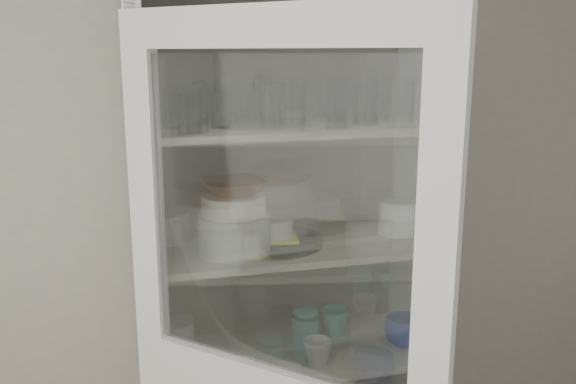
{
  "coord_description": "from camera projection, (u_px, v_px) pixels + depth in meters",
  "views": [
    {
      "loc": [
        -0.3,
        -0.65,
        1.89
      ],
      "look_at": [
        0.2,
        1.27,
        1.43
      ],
      "focal_mm": 38.0,
      "sensor_mm": 36.0,
      "label": 1
    }
  ],
  "objects": [
    {
      "name": "glass_platter",
      "position": [
        273.0,
        241.0,
        2.05
      ],
      "size": [
        0.42,
        0.42,
        0.02
      ],
      "primitive_type": "cylinder",
      "rotation": [
        0.0,
        0.0,
        0.27
      ],
      "color": "silver",
      "rests_on": "shelf_plates"
    },
    {
      "name": "mug_blue",
      "position": [
        403.0,
        331.0,
        2.19
      ],
      "size": [
        0.17,
        0.17,
        0.11
      ],
      "primitive_type": "imported",
      "rotation": [
        0.0,
        0.0,
        0.37
      ],
      "color": "navy",
      "rests_on": "shelf_mugs"
    },
    {
      "name": "tumbler_6",
      "position": [
        403.0,
        104.0,
        1.92
      ],
      "size": [
        0.08,
        0.08,
        0.15
      ],
      "primitive_type": "cylinder",
      "rotation": [
        0.0,
        0.0,
        0.17
      ],
      "color": "silver",
      "rests_on": "shelf_glass"
    },
    {
      "name": "wall_back",
      "position": [
        220.0,
        218.0,
        2.23
      ],
      "size": [
        3.6,
        0.02,
        2.6
      ],
      "primitive_type": "cube",
      "color": "#A7A6A2",
      "rests_on": "ground"
    },
    {
      "name": "tumbler_2",
      "position": [
        294.0,
        106.0,
        1.84
      ],
      "size": [
        0.09,
        0.09,
        0.15
      ],
      "primitive_type": "cylinder",
      "rotation": [
        0.0,
        0.0,
        0.32
      ],
      "color": "silver",
      "rests_on": "shelf_glass"
    },
    {
      "name": "tumbler_5",
      "position": [
        337.0,
        109.0,
        1.86
      ],
      "size": [
        0.07,
        0.07,
        0.12
      ],
      "primitive_type": "cylinder",
      "rotation": [
        0.0,
        0.0,
        0.14
      ],
      "color": "silver",
      "rests_on": "shelf_glass"
    },
    {
      "name": "teal_jar",
      "position": [
        305.0,
        327.0,
        2.21
      ],
      "size": [
        0.1,
        0.1,
        0.12
      ],
      "color": "#1A7D6E",
      "rests_on": "shelf_mugs"
    },
    {
      "name": "mug_teal",
      "position": [
        335.0,
        322.0,
        2.27
      ],
      "size": [
        0.11,
        0.11,
        0.1
      ],
      "primitive_type": "imported",
      "rotation": [
        0.0,
        0.0,
        0.02
      ],
      "color": "#1A7D6E",
      "rests_on": "shelf_mugs"
    },
    {
      "name": "measuring_cups",
      "position": [
        217.0,
        363.0,
        2.02
      ],
      "size": [
        0.11,
        0.11,
        0.04
      ],
      "primitive_type": "cylinder",
      "color": "silver",
      "rests_on": "shelf_mugs"
    },
    {
      "name": "goblet_0",
      "position": [
        201.0,
        100.0,
        2.01
      ],
      "size": [
        0.07,
        0.07,
        0.16
      ],
      "primitive_type": null,
      "color": "silver",
      "rests_on": "shelf_glass"
    },
    {
      "name": "tumbler_10",
      "position": [
        282.0,
        103.0,
        1.95
      ],
      "size": [
        0.09,
        0.09,
        0.15
      ],
      "primitive_type": "cylinder",
      "rotation": [
        0.0,
        0.0,
        -0.22
      ],
      "color": "silver",
      "rests_on": "shelf_glass"
    },
    {
      "name": "goblet_2",
      "position": [
        338.0,
        96.0,
        2.13
      ],
      "size": [
        0.07,
        0.07,
        0.16
      ],
      "primitive_type": null,
      "color": "silver",
      "rests_on": "shelf_glass"
    },
    {
      "name": "goblet_1",
      "position": [
        263.0,
        94.0,
        2.06
      ],
      "size": [
        0.08,
        0.08,
        0.19
      ],
      "primitive_type": null,
      "color": "silver",
      "rests_on": "shelf_glass"
    },
    {
      "name": "tumbler_0",
      "position": [
        188.0,
        110.0,
        1.75
      ],
      "size": [
        0.09,
        0.09,
        0.14
      ],
      "primitive_type": "cylinder",
      "rotation": [
        0.0,
        0.0,
        0.34
      ],
      "color": "silver",
      "rests_on": "shelf_glass"
    },
    {
      "name": "yellow_trivet",
      "position": [
        273.0,
        237.0,
        2.05
      ],
      "size": [
        0.18,
        0.18,
        0.01
      ],
      "primitive_type": "cube",
      "rotation": [
        0.0,
        0.0,
        -0.13
      ],
      "color": "#FFF940",
      "rests_on": "glass_platter"
    },
    {
      "name": "goblet_3",
      "position": [
        361.0,
        97.0,
        2.16
      ],
      "size": [
        0.07,
        0.07,
        0.15
      ],
      "primitive_type": null,
      "color": "silver",
      "rests_on": "shelf_glass"
    },
    {
      "name": "plate_stack_front",
      "position": [
        234.0,
        233.0,
        1.96
      ],
      "size": [
        0.24,
        0.24,
        0.13
      ],
      "primitive_type": "cylinder",
      "color": "silver",
      "rests_on": "shelf_plates"
    },
    {
      "name": "plate_stack_back",
      "position": [
        163.0,
        225.0,
        2.1
      ],
      "size": [
        0.2,
        0.2,
        0.1
      ],
      "primitive_type": "cylinder",
      "color": "silver",
      "rests_on": "shelf_plates"
    },
    {
      "name": "tumbler_7",
      "position": [
        174.0,
        107.0,
        1.89
      ],
      "size": [
        0.07,
        0.07,
        0.13
      ],
      "primitive_type": "cylinder",
      "rotation": [
        0.0,
        0.0,
        -0.18
      ],
      "color": "silver",
      "rests_on": "shelf_glass"
    },
    {
      "name": "white_ramekin",
      "position": [
        273.0,
        227.0,
        2.04
      ],
      "size": [
        0.15,
        0.15,
        0.06
      ],
      "primitive_type": "cylinder",
      "rotation": [
        0.0,
        0.0,
        0.1
      ],
      "color": "silver",
      "rests_on": "yellow_trivet"
    },
    {
      "name": "tumbler_1",
      "position": [
        198.0,
        111.0,
        1.77
      ],
      "size": [
        0.07,
        0.07,
        0.13
      ],
      "primitive_type": "cylinder",
      "rotation": [
        0.0,
        0.0,
        0.08
      ],
      "color": "silver",
      "rests_on": "shelf_glass"
    },
    {
      "name": "tumbler_12",
      "position": [
        367.0,
        101.0,
        1.97
      ],
      "size": [
        0.08,
        0.08,
        0.16
      ],
      "primitive_type": "cylinder",
      "color": "silver",
      "rests_on": "shelf_glass"
    },
    {
      "name": "white_canister",
      "position": [
        177.0,
        341.0,
        2.07
      ],
      "size": [
        0.14,
        0.14,
        0.14
      ],
      "primitive_type": "cylinder",
      "rotation": [
        0.0,
        0.0,
        0.15
      ],
      "color": "silver",
      "rests_on": "shelf_mugs"
    },
    {
      "name": "terracotta_bowl",
      "position": [
        233.0,
        187.0,
        1.93
      ],
      "size": [
        0.22,
        0.22,
        0.05
      ],
      "primitive_type": "imported",
      "rotation": [
        0.0,
        0.0,
        0.11
      ],
      "color": "#5F3415",
      "rests_on": "cream_bowl"
    },
    {
      "name": "tumbler_8",
      "position": [
        221.0,
        108.0,
        1.89
      ],
      "size": [
        0.06,
        0.06,
        0.12
      ],
      "primitive_type": "cylinder",
      "rotation": [
        0.0,
        0.0,
        0.02
      ],
      "color": "silver",
      "rests_on": "shelf_glass"
    },
    {
      "name": "tumbler_9",
      "position": [
        221.0,
        107.0,
        1.92
      ],
      "size": [
        0.08,
        0.08,
        0.12
      ],
      "primitive_type": "cylinder",
      "rotation": [
        0.0,
        0.0,
        -0.32
      ],
      "color": "silver",
      "rests_on": "shelf_glass"
    },
    {
      "name": "mug_white",
      "position": [
        317.0,
        352.0,
        2.05
      ],
      "size": [
        0.11,
        0.11,
        0.09
      ],
      "primitive_type": "imported",
      "rotation": [
        0.0,
        0.0,
        0.18
      ],
      "color": "silver",
      "rests_on": "shelf_mugs"
    },
    {
      "name": "cream_bowl",
      "position": [
        234.0,
        204.0,
        1.94
      ],
      "size": [
        0.24,
        0.24,
        0.06
      ],
      "primitive_type": "cylinder",
      "rotation": [
        0.0,
        0.0,
        0.15
      ],
      "color": "white",
      "rests_on": "plate_stack_front"
    },
    {
      "name": "tumbler_11",
      "position": [
        367.0,
        102.0,
        2.02
      ],
      "size": [
        0.08,
        0.08,
        0.14
      ],
      "primitive_type": "cylinder",
      "rotation": [
        0.0,
        0.0,
        0.15
      ],
      "color": "silver",
      "rests_on": "shelf_glass"
    },
    {
      "name": "grey_bowl_stack",
      "position": [
        399.0,
        217.0,
        2.17
      ],
      "size": [
        0.15,
        0.15,
        0.12
      ],
      "primitive_type": "cylinder",
      "color": "silver",
      "rests_on": "shelf_plates"
    },
    {
      "name": "tumbler_3",
      "position": [
        271.0,
        108.0,
        1.86
      ],
      "size": [
        0.07,
        0.07,
        0.13
      ],
      "primitive_type": "cylinder",
      "rotation": [
        0.0,
        0.0,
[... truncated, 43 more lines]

